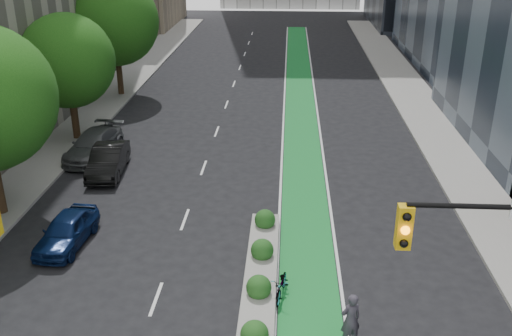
# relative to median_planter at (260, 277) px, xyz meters

# --- Properties ---
(sidewalk_left) EXTENTS (3.60, 90.00, 0.15)m
(sidewalk_left) POSITION_rel_median_planter_xyz_m (-13.00, 17.96, -0.30)
(sidewalk_left) COLOR gray
(sidewalk_left) RESTS_ON ground
(sidewalk_right) EXTENTS (3.60, 90.00, 0.15)m
(sidewalk_right) POSITION_rel_median_planter_xyz_m (10.60, 17.96, -0.30)
(sidewalk_right) COLOR gray
(sidewalk_right) RESTS_ON ground
(bike_lane_paint) EXTENTS (2.20, 70.00, 0.01)m
(bike_lane_paint) POSITION_rel_median_planter_xyz_m (1.80, 22.96, -0.37)
(bike_lane_paint) COLOR #177F30
(bike_lane_paint) RESTS_ON ground
(tree_midfar) EXTENTS (5.60, 5.60, 7.76)m
(tree_midfar) POSITION_rel_median_planter_xyz_m (-12.20, 14.96, 4.57)
(tree_midfar) COLOR black
(tree_midfar) RESTS_ON ground
(tree_far) EXTENTS (6.60, 6.60, 9.00)m
(tree_far) POSITION_rel_median_planter_xyz_m (-12.20, 24.96, 5.32)
(tree_far) COLOR black
(tree_far) RESTS_ON ground
(median_planter) EXTENTS (1.20, 10.26, 1.10)m
(median_planter) POSITION_rel_median_planter_xyz_m (0.00, 0.00, 0.00)
(median_planter) COLOR gray
(median_planter) RESTS_ON ground
(bicycle) EXTENTS (0.88, 1.83, 0.92)m
(bicycle) POSITION_rel_median_planter_xyz_m (0.80, -0.58, 0.09)
(bicycle) COLOR gray
(bicycle) RESTS_ON ground
(cyclist) EXTENTS (0.81, 0.67, 1.89)m
(cyclist) POSITION_rel_median_planter_xyz_m (3.00, -3.02, 0.57)
(cyclist) COLOR #36323C
(cyclist) RESTS_ON ground
(parked_car_left_near) EXTENTS (1.89, 4.07, 1.35)m
(parked_car_left_near) POSITION_rel_median_planter_xyz_m (-8.20, 2.50, 0.30)
(parked_car_left_near) COLOR #0B1B44
(parked_car_left_near) RESTS_ON ground
(parked_car_left_mid) EXTENTS (1.98, 4.68, 1.50)m
(parked_car_left_mid) POSITION_rel_median_planter_xyz_m (-8.69, 9.97, 0.38)
(parked_car_left_mid) COLOR black
(parked_car_left_mid) RESTS_ON ground
(parked_car_left_far) EXTENTS (2.61, 5.32, 1.49)m
(parked_car_left_far) POSITION_rel_median_planter_xyz_m (-10.20, 12.22, 0.37)
(parked_car_left_far) COLOR #505154
(parked_car_left_far) RESTS_ON ground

